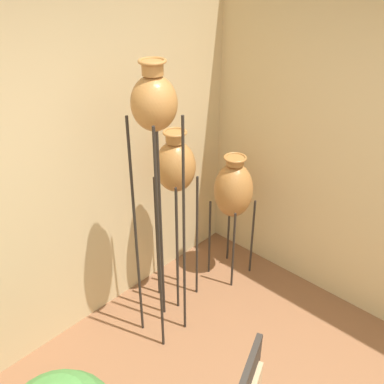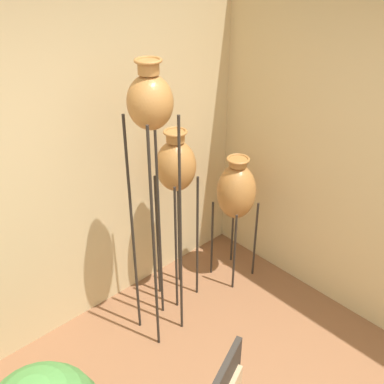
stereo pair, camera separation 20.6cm
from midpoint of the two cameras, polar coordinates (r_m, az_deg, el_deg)
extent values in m
cube|color=#D1B784|center=(3.13, -19.50, 1.04)|extent=(7.94, 0.06, 2.70)
cylinder|color=#28231E|center=(3.09, -2.94, -7.38)|extent=(0.02, 0.02, 1.81)
cylinder|color=#28231E|center=(3.21, 0.37, -5.60)|extent=(0.02, 0.02, 1.81)
cylinder|color=#28231E|center=(3.24, -5.72, -5.43)|extent=(0.02, 0.02, 1.81)
cylinder|color=#28231E|center=(3.36, -2.46, -3.82)|extent=(0.02, 0.02, 1.81)
torus|color=#28231E|center=(2.79, -3.13, 9.76)|extent=(0.25, 0.25, 0.02)
ellipsoid|color=#A87038|center=(2.77, -3.18, 11.27)|extent=(0.29, 0.29, 0.35)
cylinder|color=#A87038|center=(2.71, -3.31, 15.52)|extent=(0.13, 0.13, 0.08)
torus|color=#A87038|center=(2.70, -3.33, 16.33)|extent=(0.17, 0.17, 0.02)
cylinder|color=#28231E|center=(3.60, -0.39, -7.52)|extent=(0.02, 0.02, 1.17)
cylinder|color=#28231E|center=(3.73, 2.27, -6.02)|extent=(0.02, 0.02, 1.17)
cylinder|color=#28231E|center=(3.74, -2.82, -5.90)|extent=(0.02, 0.02, 1.17)
cylinder|color=#28231E|center=(3.87, -0.17, -4.52)|extent=(0.02, 0.02, 1.17)
torus|color=#28231E|center=(3.42, -0.30, 1.96)|extent=(0.24, 0.24, 0.02)
ellipsoid|color=#A87038|center=(3.38, -0.30, 3.31)|extent=(0.31, 0.31, 0.40)
cylinder|color=#A87038|center=(3.28, -0.32, 7.02)|extent=(0.14, 0.14, 0.07)
torus|color=#A87038|center=(3.26, -0.32, 7.62)|extent=(0.18, 0.18, 0.02)
cylinder|color=#28231E|center=(3.93, 6.93, -7.70)|extent=(0.02, 0.02, 0.77)
cylinder|color=#28231E|center=(4.11, 9.46, -6.05)|extent=(0.02, 0.02, 0.77)
cylinder|color=#28231E|center=(4.07, 4.02, -6.00)|extent=(0.02, 0.02, 0.77)
cylinder|color=#28231E|center=(4.24, 6.58, -4.49)|extent=(0.02, 0.02, 0.77)
torus|color=#28231E|center=(3.87, 7.09, -1.40)|extent=(0.28, 0.28, 0.02)
ellipsoid|color=#A87038|center=(3.81, 7.19, 0.02)|extent=(0.33, 0.33, 0.49)
cylinder|color=#A87038|center=(3.68, 7.46, 3.73)|extent=(0.15, 0.15, 0.06)
torus|color=#A87038|center=(3.67, 7.49, 4.14)|extent=(0.19, 0.19, 0.02)
camera|label=1|loc=(0.10, -88.28, 1.00)|focal=42.00mm
camera|label=2|loc=(0.10, 91.72, -1.00)|focal=42.00mm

